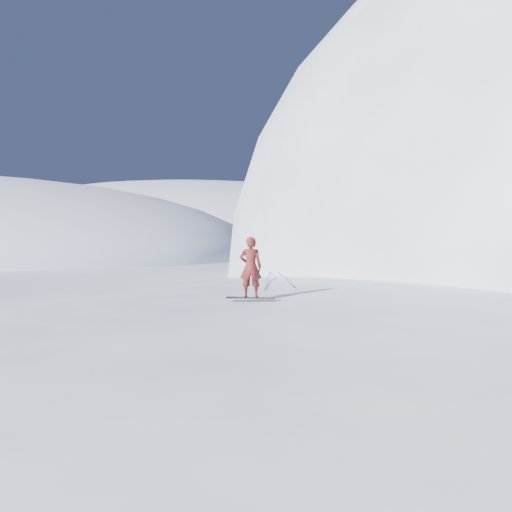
{
  "coord_description": "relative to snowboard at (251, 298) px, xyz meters",
  "views": [
    {
      "loc": [
        -0.29,
        -12.04,
        4.2
      ],
      "look_at": [
        -2.26,
        1.16,
        3.5
      ],
      "focal_mm": 32.0,
      "sensor_mm": 36.0,
      "label": 1
    }
  ],
  "objects": [
    {
      "name": "wind_bumps",
      "position": [
        1.7,
        1.96,
        -2.41
      ],
      "size": [
        16.0,
        14.4,
        1.0
      ],
      "color": "white",
      "rests_on": "ground"
    },
    {
      "name": "near_ridge",
      "position": [
        3.26,
        2.84,
        -2.41
      ],
      "size": [
        36.0,
        28.0,
        4.8
      ],
      "primitive_type": "ellipsoid",
      "color": "white",
      "rests_on": "ground"
    },
    {
      "name": "far_ridge_c",
      "position": [
        -37.74,
        109.84,
        -2.41
      ],
      "size": [
        140.0,
        90.0,
        36.0
      ],
      "primitive_type": "ellipsoid",
      "color": "white",
      "rests_on": "ground"
    },
    {
      "name": "snowboard",
      "position": [
        0.0,
        0.0,
        0.0
      ],
      "size": [
        1.36,
        0.34,
        0.02
      ],
      "primitive_type": "cube",
      "rotation": [
        0.0,
        0.0,
        0.07
      ],
      "color": "black",
      "rests_on": "near_ridge"
    },
    {
      "name": "peak_shoulder",
      "position": [
        12.26,
        19.84,
        -2.41
      ],
      "size": [
        28.0,
        24.0,
        18.0
      ],
      "primitive_type": "ellipsoid",
      "color": "white",
      "rests_on": "ground"
    },
    {
      "name": "ground",
      "position": [
        2.26,
        -0.16,
        -2.41
      ],
      "size": [
        400.0,
        400.0,
        0.0
      ],
      "primitive_type": "plane",
      "color": "white",
      "rests_on": "ground"
    },
    {
      "name": "snowboarder",
      "position": [
        0.0,
        0.0,
        0.84
      ],
      "size": [
        0.63,
        0.44,
        1.65
      ],
      "primitive_type": "imported",
      "rotation": [
        0.0,
        0.0,
        3.21
      ],
      "color": "maroon",
      "rests_on": "snowboard"
    },
    {
      "name": "board_tracks",
      "position": [
        0.25,
        5.0,
        0.01
      ],
      "size": [
        1.6,
        5.99,
        0.04
      ],
      "color": "silver",
      "rests_on": "ground"
    }
  ]
}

